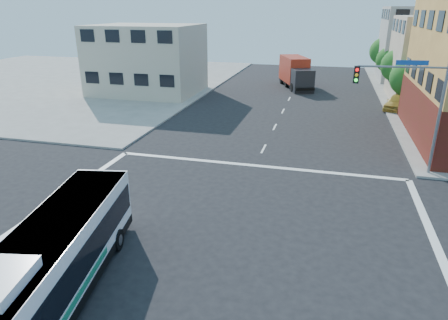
# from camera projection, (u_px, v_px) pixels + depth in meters

# --- Properties ---
(ground) EXTENTS (120.00, 120.00, 0.00)m
(ground) POSITION_uv_depth(u_px,v_px,m) (216.00, 241.00, 17.91)
(ground) COLOR black
(ground) RESTS_ON ground
(sidewalk_nw) EXTENTS (50.00, 50.00, 0.15)m
(sidewalk_nw) POSITION_uv_depth(u_px,v_px,m) (50.00, 80.00, 57.82)
(sidewalk_nw) COLOR gray
(sidewalk_nw) RESTS_ON ground
(building_east_far) EXTENTS (12.06, 10.06, 10.00)m
(building_east_far) POSITION_uv_depth(u_px,v_px,m) (427.00, 45.00, 55.43)
(building_east_far) COLOR #A0A09B
(building_east_far) RESTS_ON ground
(building_west) EXTENTS (12.06, 10.06, 8.00)m
(building_west) POSITION_uv_depth(u_px,v_px,m) (147.00, 60.00, 47.61)
(building_west) COLOR #BFB39E
(building_west) RESTS_ON ground
(signal_mast_ne) EXTENTS (7.91, 1.13, 8.07)m
(signal_mast_ne) POSITION_uv_depth(u_px,v_px,m) (412.00, 95.00, 23.57)
(signal_mast_ne) COLOR slate
(signal_mast_ne) RESTS_ON ground
(street_tree_a) EXTENTS (3.60, 3.60, 5.53)m
(street_tree_a) POSITION_uv_depth(u_px,v_px,m) (410.00, 76.00, 39.03)
(street_tree_a) COLOR #341D12
(street_tree_a) RESTS_ON ground
(street_tree_b) EXTENTS (3.80, 3.80, 5.79)m
(street_tree_b) POSITION_uv_depth(u_px,v_px,m) (399.00, 64.00, 46.20)
(street_tree_b) COLOR #341D12
(street_tree_b) RESTS_ON ground
(street_tree_c) EXTENTS (3.40, 3.40, 5.29)m
(street_tree_c) POSITION_uv_depth(u_px,v_px,m) (390.00, 58.00, 53.53)
(street_tree_c) COLOR #341D12
(street_tree_c) RESTS_ON ground
(street_tree_d) EXTENTS (4.00, 4.00, 6.03)m
(street_tree_d) POSITION_uv_depth(u_px,v_px,m) (384.00, 49.00, 60.61)
(street_tree_d) COLOR #341D12
(street_tree_d) RESTS_ON ground
(transit_bus) EXTENTS (4.32, 11.12, 3.22)m
(transit_bus) POSITION_uv_depth(u_px,v_px,m) (51.00, 266.00, 13.57)
(transit_bus) COLOR black
(transit_bus) RESTS_ON ground
(box_truck) EXTENTS (5.32, 8.85, 3.84)m
(box_truck) POSITION_uv_depth(u_px,v_px,m) (296.00, 73.00, 51.87)
(box_truck) COLOR black
(box_truck) RESTS_ON ground
(parked_car) EXTENTS (3.54, 5.14, 1.62)m
(parked_car) POSITION_uv_depth(u_px,v_px,m) (398.00, 102.00, 40.69)
(parked_car) COLOR gold
(parked_car) RESTS_ON ground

